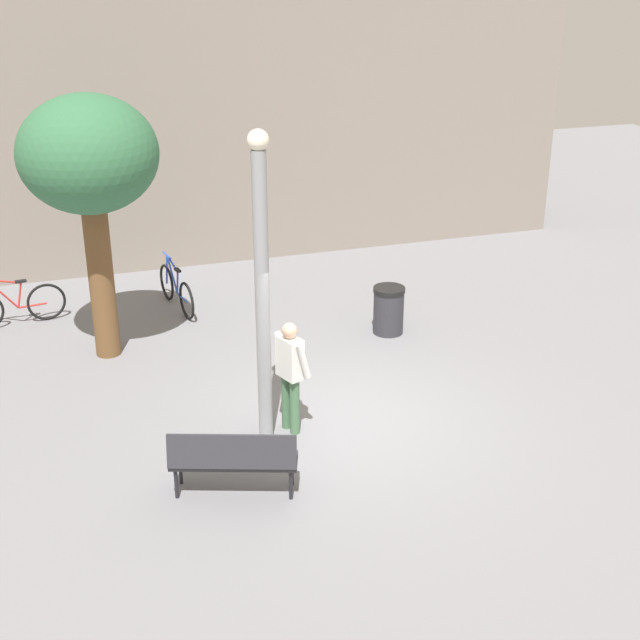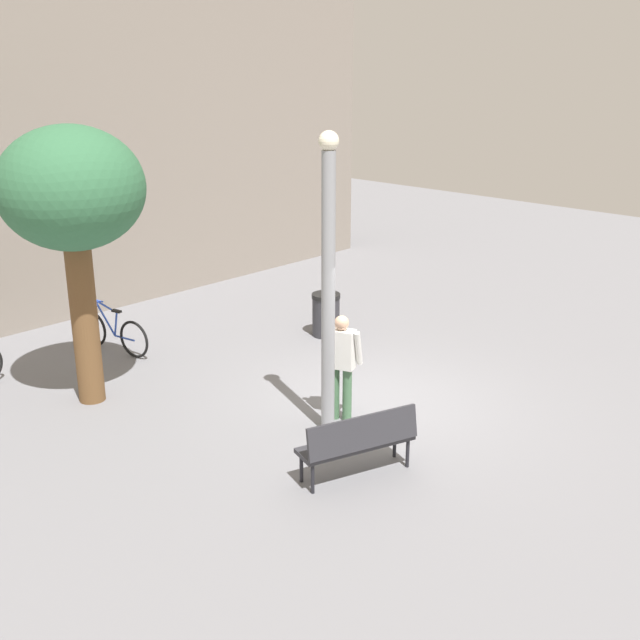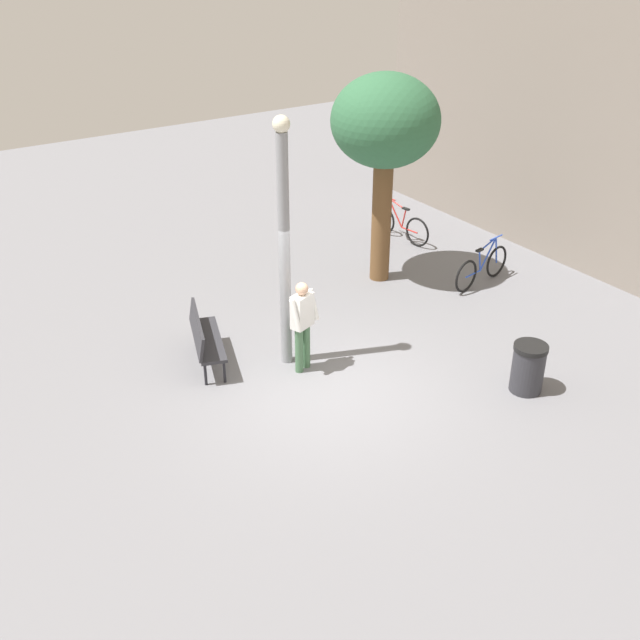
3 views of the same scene
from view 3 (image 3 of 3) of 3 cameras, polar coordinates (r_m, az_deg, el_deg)
ground_plane at (r=12.71m, az=0.83°, el=-5.37°), size 36.00×36.00×0.00m
lamppost at (r=12.49m, az=-2.73°, el=6.03°), size 0.28×0.28×4.36m
person_by_lamppost at (r=12.81m, az=-1.33°, el=-0.03°), size 0.43×0.63×1.67m
park_bench at (r=13.35m, az=-8.77°, el=-1.18°), size 1.67×0.96×0.92m
plaza_tree at (r=15.52m, az=4.94°, el=14.38°), size 2.19×2.19×4.36m
bicycle_red at (r=18.55m, az=6.05°, el=7.16°), size 1.80×0.32×0.97m
bicycle_blue at (r=16.52m, az=12.11°, el=3.90°), size 0.38×1.79×0.97m
trash_bin at (r=12.97m, az=15.40°, el=-3.48°), size 0.57×0.57×0.86m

